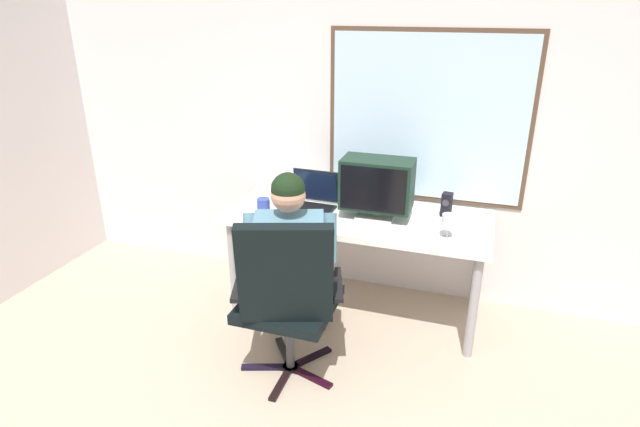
# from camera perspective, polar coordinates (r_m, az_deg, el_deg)

# --- Properties ---
(wall_rear) EXTENTS (5.39, 0.08, 2.74)m
(wall_rear) POSITION_cam_1_polar(r_m,az_deg,el_deg) (3.71, 8.21, 11.10)
(wall_rear) COLOR silver
(wall_rear) RESTS_ON ground
(desk) EXTENTS (1.76, 0.74, 0.74)m
(desk) POSITION_cam_1_polar(r_m,az_deg,el_deg) (3.54, 4.18, -1.20)
(desk) COLOR gray
(desk) RESTS_ON ground
(office_chair) EXTENTS (0.69, 0.64, 1.07)m
(office_chair) POSITION_cam_1_polar(r_m,az_deg,el_deg) (2.86, -3.62, -8.75)
(office_chair) COLOR black
(office_chair) RESTS_ON ground
(person_seated) EXTENTS (0.66, 0.84, 1.24)m
(person_seated) POSITION_cam_1_polar(r_m,az_deg,el_deg) (3.08, -3.20, -5.23)
(person_seated) COLOR #4D515B
(person_seated) RESTS_ON ground
(crt_monitor) EXTENTS (0.46, 0.26, 0.40)m
(crt_monitor) POSITION_cam_1_polar(r_m,az_deg,el_deg) (3.39, 6.32, 3.19)
(crt_monitor) COLOR beige
(crt_monitor) RESTS_ON desk
(laptop) EXTENTS (0.34, 0.33, 0.25)m
(laptop) POSITION_cam_1_polar(r_m,az_deg,el_deg) (3.59, -0.86, 1.66)
(laptop) COLOR black
(laptop) RESTS_ON desk
(wine_glass) EXTENTS (0.08, 0.08, 0.15)m
(wine_glass) POSITION_cam_1_polar(r_m,az_deg,el_deg) (3.20, 13.94, -0.95)
(wine_glass) COLOR silver
(wine_glass) RESTS_ON desk
(desk_speaker) EXTENTS (0.07, 0.08, 0.16)m
(desk_speaker) POSITION_cam_1_polar(r_m,az_deg,el_deg) (3.55, 13.75, 0.98)
(desk_speaker) COLOR black
(desk_speaker) RESTS_ON desk
(coffee_mug) EXTENTS (0.09, 0.09, 0.11)m
(coffee_mug) POSITION_cam_1_polar(r_m,az_deg,el_deg) (3.51, -6.24, 0.81)
(coffee_mug) COLOR #2A3F94
(coffee_mug) RESTS_ON desk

